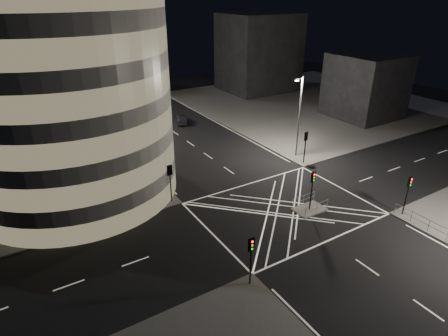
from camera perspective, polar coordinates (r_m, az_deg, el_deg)
ground at (r=37.17m, az=9.04°, el=-6.14°), size 120.00×120.00×0.00m
sidewalk_far_right at (r=73.84m, az=13.02°, el=9.83°), size 42.00×42.00×0.15m
central_island at (r=37.41m, az=12.89°, el=-6.15°), size 3.00×2.00×0.15m
building_right_far at (r=80.05m, az=5.27°, el=17.11°), size 14.00×12.00×15.00m
building_right_near at (r=66.28m, az=20.75°, el=11.63°), size 10.00×10.00×10.00m
building_far_end at (r=83.98m, az=-20.37°, el=17.04°), size 18.00×8.00×18.00m
tree_a at (r=37.32m, az=-12.15°, el=1.70°), size 5.02×5.02×7.34m
tree_b at (r=42.49m, az=-15.05°, el=5.05°), size 5.01×5.01×7.80m
tree_c at (r=48.17m, az=-17.17°, el=6.51°), size 4.52×4.52×6.97m
tree_d at (r=53.49m, az=-19.09°, el=9.23°), size 5.12×5.12×8.32m
tree_e at (r=59.48m, az=-20.35°, el=9.41°), size 3.69×3.69×6.32m
traffic_signal_fl at (r=36.69m, az=-8.23°, el=-1.30°), size 0.55×0.22×4.00m
traffic_signal_nl at (r=26.58m, az=4.13°, el=-12.71°), size 0.55×0.22×4.00m
traffic_signal_fr at (r=45.77m, az=12.33°, el=3.95°), size 0.55×0.22×4.00m
traffic_signal_nr at (r=38.14m, az=26.27°, el=-2.80°), size 0.55×0.22×4.00m
traffic_signal_island at (r=36.02m, az=13.33°, el=-2.31°), size 0.55×0.22×4.00m
street_lamp_left_near at (r=39.92m, az=-12.35°, el=4.75°), size 1.25×0.25×10.00m
street_lamp_left_far at (r=56.54m, az=-18.79°, el=10.13°), size 1.25×0.25×10.00m
street_lamp_right_far at (r=46.82m, az=11.37°, el=7.95°), size 1.25×0.25×10.00m
railing_island_south at (r=36.56m, az=13.95°, el=-5.93°), size 2.80×0.06×1.10m
railing_island_north at (r=37.63m, az=12.05°, el=-4.75°), size 2.80×0.06×1.10m
sedan at (r=60.31m, az=-6.60°, el=7.40°), size 2.53×4.33×1.35m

